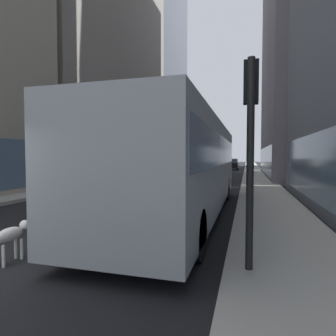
{
  "coord_description": "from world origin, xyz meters",
  "views": [
    {
      "loc": [
        4.85,
        -2.98,
        1.99
      ],
      "look_at": [
        1.12,
        10.24,
        1.4
      ],
      "focal_mm": 30.02,
      "sensor_mm": 36.0,
      "label": 1
    }
  ],
  "objects_px": {
    "transit_bus": "(185,162)",
    "dalmatian_dog": "(12,235)",
    "pedestrian_with_handbag": "(48,175)",
    "car_yellow_taxi": "(224,163)",
    "traffic_light_near": "(251,128)",
    "box_truck": "(200,160)",
    "car_blue_hatchback": "(120,175)",
    "car_white_van": "(211,167)",
    "car_black_suv": "(232,164)",
    "car_red_coupe": "(189,164)"
  },
  "relations": [
    {
      "from": "transit_bus",
      "to": "dalmatian_dog",
      "type": "xyz_separation_m",
      "value": [
        -2.18,
        -5.14,
        -1.26
      ]
    },
    {
      "from": "pedestrian_with_handbag",
      "to": "car_yellow_taxi",
      "type": "bearing_deg",
      "value": 79.19
    },
    {
      "from": "dalmatian_dog",
      "to": "traffic_light_near",
      "type": "distance_m",
      "value": 4.73
    },
    {
      "from": "car_yellow_taxi",
      "to": "box_truck",
      "type": "bearing_deg",
      "value": -90.0
    },
    {
      "from": "transit_bus",
      "to": "box_truck",
      "type": "xyz_separation_m",
      "value": [
        -1.6,
        13.26,
        -0.11
      ]
    },
    {
      "from": "car_yellow_taxi",
      "to": "car_blue_hatchback",
      "type": "bearing_deg",
      "value": -97.55
    },
    {
      "from": "car_white_van",
      "to": "car_black_suv",
      "type": "relative_size",
      "value": 1.0
    },
    {
      "from": "car_red_coupe",
      "to": "traffic_light_near",
      "type": "bearing_deg",
      "value": -76.96
    },
    {
      "from": "car_blue_hatchback",
      "to": "traffic_light_near",
      "type": "bearing_deg",
      "value": -55.61
    },
    {
      "from": "box_truck",
      "to": "traffic_light_near",
      "type": "relative_size",
      "value": 2.21
    },
    {
      "from": "traffic_light_near",
      "to": "dalmatian_dog",
      "type": "bearing_deg",
      "value": -172.7
    },
    {
      "from": "car_yellow_taxi",
      "to": "car_white_van",
      "type": "distance_m",
      "value": 16.28
    },
    {
      "from": "car_yellow_taxi",
      "to": "car_red_coupe",
      "type": "bearing_deg",
      "value": -116.06
    },
    {
      "from": "box_truck",
      "to": "car_blue_hatchback",
      "type": "bearing_deg",
      "value": -121.22
    },
    {
      "from": "car_yellow_taxi",
      "to": "car_blue_hatchback",
      "type": "relative_size",
      "value": 0.96
    },
    {
      "from": "dalmatian_dog",
      "to": "car_red_coupe",
      "type": "bearing_deg",
      "value": 95.77
    },
    {
      "from": "car_yellow_taxi",
      "to": "dalmatian_dog",
      "type": "bearing_deg",
      "value": -90.8
    },
    {
      "from": "car_yellow_taxi",
      "to": "transit_bus",
      "type": "bearing_deg",
      "value": -87.51
    },
    {
      "from": "transit_bus",
      "to": "car_black_suv",
      "type": "relative_size",
      "value": 2.66
    },
    {
      "from": "car_white_van",
      "to": "dalmatian_dog",
      "type": "distance_m",
      "value": 25.72
    },
    {
      "from": "car_black_suv",
      "to": "car_blue_hatchback",
      "type": "height_order",
      "value": "same"
    },
    {
      "from": "car_red_coupe",
      "to": "pedestrian_with_handbag",
      "type": "distance_m",
      "value": 25.67
    },
    {
      "from": "car_black_suv",
      "to": "car_yellow_taxi",
      "type": "bearing_deg",
      "value": 105.65
    },
    {
      "from": "transit_bus",
      "to": "dalmatian_dog",
      "type": "distance_m",
      "value": 5.72
    },
    {
      "from": "car_blue_hatchback",
      "to": "dalmatian_dog",
      "type": "distance_m",
      "value": 12.29
    },
    {
      "from": "car_yellow_taxi",
      "to": "car_black_suv",
      "type": "bearing_deg",
      "value": -74.35
    },
    {
      "from": "car_red_coupe",
      "to": "dalmatian_dog",
      "type": "bearing_deg",
      "value": -84.23
    },
    {
      "from": "transit_bus",
      "to": "car_blue_hatchback",
      "type": "relative_size",
      "value": 2.7
    },
    {
      "from": "car_yellow_taxi",
      "to": "car_red_coupe",
      "type": "relative_size",
      "value": 0.96
    },
    {
      "from": "box_truck",
      "to": "pedestrian_with_handbag",
      "type": "relative_size",
      "value": 4.44
    },
    {
      "from": "car_yellow_taxi",
      "to": "car_red_coupe",
      "type": "xyz_separation_m",
      "value": [
        -4.0,
        -8.18,
        0.0
      ]
    },
    {
      "from": "dalmatian_dog",
      "to": "transit_bus",
      "type": "bearing_deg",
      "value": 66.99
    },
    {
      "from": "box_truck",
      "to": "car_yellow_taxi",
      "type": "bearing_deg",
      "value": 90.0
    },
    {
      "from": "car_red_coupe",
      "to": "dalmatian_dog",
      "type": "distance_m",
      "value": 33.98
    },
    {
      "from": "car_white_van",
      "to": "car_black_suv",
      "type": "distance_m",
      "value": 10.69
    },
    {
      "from": "car_blue_hatchback",
      "to": "car_yellow_taxi",
      "type": "bearing_deg",
      "value": 82.45
    },
    {
      "from": "car_yellow_taxi",
      "to": "pedestrian_with_handbag",
      "type": "xyz_separation_m",
      "value": [
        -6.44,
        -33.73,
        0.19
      ]
    },
    {
      "from": "transit_bus",
      "to": "car_blue_hatchback",
      "type": "xyz_separation_m",
      "value": [
        -5.6,
        6.66,
        -0.95
      ]
    },
    {
      "from": "box_truck",
      "to": "dalmatian_dog",
      "type": "height_order",
      "value": "box_truck"
    },
    {
      "from": "car_blue_hatchback",
      "to": "dalmatian_dog",
      "type": "relative_size",
      "value": 4.44
    },
    {
      "from": "box_truck",
      "to": "car_red_coupe",
      "type": "bearing_deg",
      "value": 104.55
    },
    {
      "from": "car_white_van",
      "to": "pedestrian_with_handbag",
      "type": "bearing_deg",
      "value": -110.25
    },
    {
      "from": "traffic_light_near",
      "to": "pedestrian_with_handbag",
      "type": "bearing_deg",
      "value": 142.75
    },
    {
      "from": "traffic_light_near",
      "to": "car_yellow_taxi",
      "type": "bearing_deg",
      "value": 95.1
    },
    {
      "from": "transit_bus",
      "to": "traffic_light_near",
      "type": "bearing_deg",
      "value": -65.41
    },
    {
      "from": "car_red_coupe",
      "to": "dalmatian_dog",
      "type": "relative_size",
      "value": 4.47
    },
    {
      "from": "box_truck",
      "to": "traffic_light_near",
      "type": "xyz_separation_m",
      "value": [
        3.7,
        -17.85,
        0.77
      ]
    },
    {
      "from": "car_black_suv",
      "to": "box_truck",
      "type": "relative_size",
      "value": 0.58
    },
    {
      "from": "transit_bus",
      "to": "car_red_coupe",
      "type": "relative_size",
      "value": 2.68
    },
    {
      "from": "dalmatian_dog",
      "to": "car_yellow_taxi",
      "type": "bearing_deg",
      "value": 89.2
    }
  ]
}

